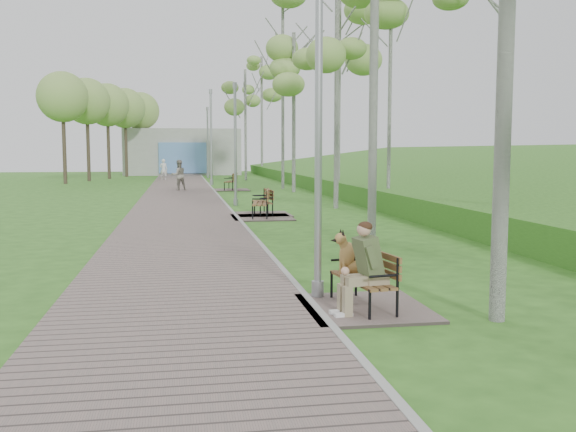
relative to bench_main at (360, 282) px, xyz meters
name	(u,v)px	position (x,y,z in m)	size (l,w,h in m)	color
ground	(342,340)	(-0.57, -1.26, -0.39)	(120.00, 120.00, 0.00)	#30611F
walkway	(181,199)	(-2.32, 20.24, -0.37)	(3.50, 67.00, 0.04)	#74635E
kerb	(221,198)	(-0.57, 20.24, -0.37)	(0.10, 67.00, 0.05)	#999993
embankment	(490,198)	(11.43, 18.74, -0.39)	(14.00, 70.00, 1.60)	#509830
building_north	(182,152)	(-2.07, 49.71, 1.60)	(10.00, 5.20, 4.00)	#9E9E99
bench_main	(360,282)	(0.00, 0.00, 0.00)	(1.62, 1.80, 1.42)	#74635E
bench_second	(261,211)	(0.16, 11.88, -0.18)	(1.86, 2.06, 1.14)	#74635E
bench_third	(262,209)	(0.34, 12.82, -0.20)	(1.72, 1.91, 1.06)	#74635E
bench_far	(231,186)	(0.35, 26.29, -0.18)	(1.87, 2.08, 1.15)	#74635E
lamp_post_near	(318,150)	(-0.41, 0.74, 1.74)	(0.18, 0.18, 4.57)	#999BA0
lamp_post_second	(235,149)	(-0.22, 16.59, 1.80)	(0.18, 0.18, 4.70)	#999BA0
lamp_post_third	(211,141)	(-0.40, 31.72, 2.34)	(0.23, 0.23, 5.85)	#999BA0
lamp_post_far	(208,145)	(-0.15, 42.31, 2.16)	(0.21, 0.21, 5.47)	#999BA0
pedestrian_near	(164,170)	(-3.48, 38.98, 0.37)	(0.55, 0.36, 1.52)	silver
pedestrian_far	(179,175)	(-2.39, 26.32, 0.42)	(0.79, 0.62, 1.63)	gray
birch_mid_c	(337,23)	(3.33, 14.85, 6.28)	(2.43, 2.43, 8.49)	silver
birch_far_a	(339,28)	(4.68, 19.90, 7.08)	(2.98, 2.98, 9.52)	silver
birch_far_b	(294,62)	(3.42, 24.26, 6.15)	(2.52, 2.52, 8.34)	silver
birch_far_c	(283,19)	(3.34, 27.27, 8.87)	(2.94, 2.94, 11.80)	silver
birch_distant_a	(245,90)	(2.33, 37.69, 5.98)	(2.42, 2.42, 8.11)	silver
birch_distant_b	(262,79)	(4.78, 47.74, 7.91)	(2.84, 2.84, 10.58)	silver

